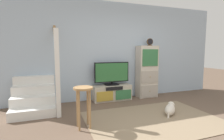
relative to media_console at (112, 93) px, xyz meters
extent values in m
plane|color=brown|center=(0.30, -2.19, -0.21)|extent=(20.00, 20.00, 0.00)
cube|color=#A8BCD1|center=(0.30, 0.27, 1.14)|extent=(6.40, 0.12, 2.70)
cube|color=#847056|center=(0.30, -1.59, -0.20)|extent=(2.60, 1.80, 0.01)
cube|color=#BCB29E|center=(0.00, 0.01, 0.00)|extent=(1.05, 0.36, 0.42)
cube|color=#B79333|center=(-0.26, -0.18, -0.03)|extent=(0.44, 0.02, 0.25)
cube|color=#337042|center=(0.26, -0.18, -0.03)|extent=(0.44, 0.02, 0.25)
cube|color=black|center=(0.00, -0.18, 0.16)|extent=(0.47, 0.02, 0.09)
cube|color=black|center=(0.00, 0.03, 0.22)|extent=(0.36, 0.22, 0.02)
cylinder|color=black|center=(0.00, 0.03, 0.26)|extent=(0.05, 0.05, 0.06)
cube|color=black|center=(0.00, 0.03, 0.57)|extent=(0.98, 0.05, 0.55)
cube|color=#2D6B38|center=(0.00, 0.00, 0.57)|extent=(0.93, 0.01, 0.50)
cube|color=beige|center=(1.09, 0.02, 0.54)|extent=(0.58, 0.34, 1.50)
cube|color=#ADA497|center=(1.09, -0.16, 0.00)|extent=(0.53, 0.02, 0.35)
sphere|color=olive|center=(1.09, -0.18, 0.00)|extent=(0.03, 0.03, 0.03)
cube|color=#ADA497|center=(1.09, -0.16, 0.41)|extent=(0.53, 0.02, 0.35)
sphere|color=olive|center=(1.09, -0.18, 0.41)|extent=(0.03, 0.03, 0.03)
cube|color=#337042|center=(1.09, -0.16, 0.95)|extent=(0.49, 0.02, 0.47)
cube|color=#4C3823|center=(1.16, 0.00, 1.31)|extent=(0.11, 0.08, 0.02)
cylinder|color=brown|center=(1.16, 0.00, 1.41)|extent=(0.19, 0.04, 0.19)
cylinder|color=black|center=(1.16, -0.03, 1.41)|extent=(0.16, 0.01, 0.16)
cube|color=white|center=(-1.95, -0.66, -0.12)|extent=(0.90, 0.26, 0.19)
cube|color=white|center=(-1.95, -0.40, -0.02)|extent=(0.90, 0.26, 0.38)
cube|color=white|center=(-1.95, -0.14, 0.07)|extent=(0.90, 0.26, 0.57)
cube|color=white|center=(-1.95, 0.12, 0.17)|extent=(0.90, 0.26, 0.76)
cube|color=white|center=(-1.95, 0.38, 0.26)|extent=(0.90, 0.26, 0.95)
cube|color=white|center=(-1.45, -0.79, 0.69)|extent=(0.09, 0.09, 1.80)
cube|color=#9E7547|center=(-1.45, -0.14, 1.49)|extent=(0.06, 1.33, 0.99)
cylinder|color=#A37A4C|center=(-1.15, -1.56, 0.14)|extent=(0.04, 0.04, 0.70)
cylinder|color=#A37A4C|center=(-0.97, -1.56, 0.14)|extent=(0.04, 0.04, 0.70)
cylinder|color=#A37A4C|center=(-1.15, -1.38, 0.14)|extent=(0.04, 0.04, 0.70)
cylinder|color=#A37A4C|center=(-0.97, -1.38, 0.14)|extent=(0.04, 0.04, 0.70)
cylinder|color=#A37A4C|center=(-1.06, -1.47, 0.51)|extent=(0.34, 0.34, 0.03)
ellipsoid|color=beige|center=(0.79, -1.45, -0.10)|extent=(0.45, 0.45, 0.22)
sphere|color=beige|center=(0.94, -1.31, -0.06)|extent=(0.15, 0.15, 0.15)
cylinder|color=beige|center=(0.64, -1.60, -0.13)|extent=(0.10, 0.10, 0.16)
camera|label=1|loc=(-1.59, -4.42, 1.15)|focal=27.94mm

